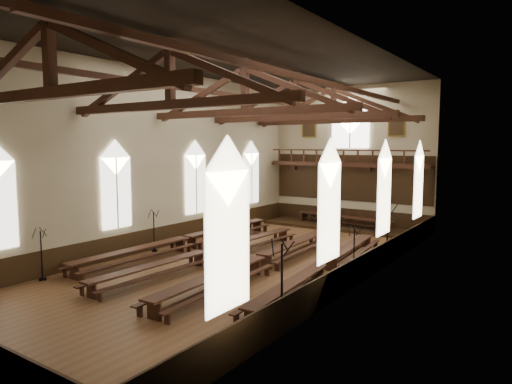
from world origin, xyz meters
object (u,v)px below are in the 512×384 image
refectory_row_c (260,260)px  refectory_row_d (324,265)px  candelabrum_left_mid (154,239)px  candelabrum_right_mid (354,263)px  refectory_row_b (210,253)px  refectory_row_a (186,240)px  candelabrum_left_near (42,264)px  candelabrum_left_far (233,220)px  dais (343,227)px  high_table (343,218)px  candelabrum_right_near (282,299)px  candelabrum_right_far (387,242)px

refectory_row_c → refectory_row_d: (2.77, 1.02, -0.06)m
candelabrum_left_mid → candelabrum_right_mid: candelabrum_right_mid is taller
refectory_row_c → candelabrum_left_mid: (-7.01, 0.03, 0.15)m
refectory_row_d → refectory_row_b: bearing=-168.9°
refectory_row_a → refectory_row_c: size_ratio=1.00×
candelabrum_left_near → candelabrum_left_far: (-0.00, 13.66, 0.02)m
refectory_row_d → candelabrum_right_mid: size_ratio=5.73×
refectory_row_c → dais: size_ratio=1.28×
refectory_row_a → refectory_row_d: size_ratio=1.05×
refectory_row_b → high_table: high_table is taller
refectory_row_b → candelabrum_left_far: (-4.07, 7.29, 0.21)m
refectory_row_b → high_table: bearing=82.0°
candelabrum_left_near → candelabrum_right_mid: candelabrum_right_mid is taller
refectory_row_c → candelabrum_left_near: candelabrum_left_near is taller
refectory_row_c → candelabrum_left_mid: size_ratio=6.28×
dais → high_table: high_table is taller
refectory_row_a → refectory_row_b: refectory_row_a is taller
candelabrum_left_far → candelabrum_right_near: 16.38m
candelabrum_left_near → candelabrum_left_mid: size_ratio=1.00×
refectory_row_c → refectory_row_d: bearing=20.2°
refectory_row_a → candelabrum_right_near: bearing=-31.7°
high_table → candelabrum_right_mid: size_ratio=3.04×
refectory_row_b → high_table: (1.73, 12.38, 0.26)m
dais → candelabrum_left_mid: 13.57m
refectory_row_a → refectory_row_d: 8.59m
high_table → candelabrum_right_far: size_ratio=2.56×
refectory_row_d → candelabrum_left_mid: size_ratio=5.97×
refectory_row_b → candelabrum_left_mid: bearing=178.2°
refectory_row_d → dais: bearing=109.5°
dais → candelabrum_left_far: candelabrum_left_far is taller
refectory_row_c → candelabrum_right_mid: (4.09, 1.19, 0.18)m
candelabrum_left_near → refectory_row_a: bearing=81.3°
refectory_row_c → candelabrum_right_mid: 4.26m
refectory_row_d → dais: refectory_row_d is taller
refectory_row_a → dais: refectory_row_a is taller
candelabrum_left_mid → candelabrum_left_far: candelabrum_left_far is taller
candelabrum_right_mid → candelabrum_right_far: candelabrum_right_far is taller
dais → high_table: bearing=104.0°
refectory_row_d → candelabrum_left_mid: (-9.78, -0.99, 0.21)m
refectory_row_b → refectory_row_c: (2.95, 0.10, 0.04)m
high_table → refectory_row_b: bearing=-98.0°
refectory_row_c → candelabrum_left_far: (-7.01, 7.19, 0.17)m
candelabrum_left_mid → candelabrum_right_far: (11.10, 5.58, 0.17)m
high_table → candelabrum_right_far: bearing=-51.5°
dais → high_table: 0.67m
refectory_row_a → candelabrum_right_near: (9.91, -6.13, 0.31)m
refectory_row_a → high_table: 11.93m
candelabrum_left_near → candelabrum_right_mid: (11.10, 7.66, 0.03)m
candelabrum_left_far → refectory_row_a: bearing=-78.6°
refectory_row_b → candelabrum_left_far: size_ratio=5.90×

